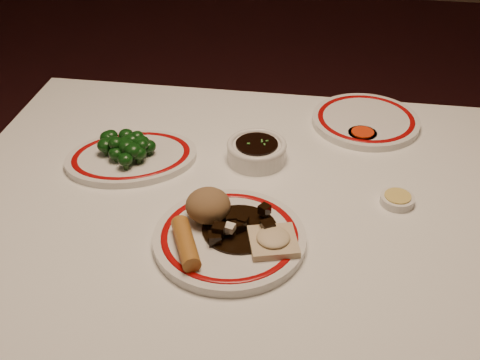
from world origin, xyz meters
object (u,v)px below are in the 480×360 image
(fried_wonton, at_px, (273,240))
(broccoli_plate, at_px, (132,157))
(soy_bowl, at_px, (257,152))
(dining_table, at_px, (255,238))
(rice_mound, at_px, (208,205))
(broccoli_pile, at_px, (127,146))
(main_plate, at_px, (230,238))
(spring_roll, at_px, (186,243))
(stirfry_heap, at_px, (237,227))

(fried_wonton, bearing_deg, broccoli_plate, 143.72)
(broccoli_plate, height_order, soy_bowl, soy_bowl)
(dining_table, distance_m, rice_mound, 0.18)
(dining_table, xyz_separation_m, broccoli_plate, (-0.27, 0.10, 0.10))
(broccoli_plate, bearing_deg, fried_wonton, -36.28)
(broccoli_pile, xyz_separation_m, soy_bowl, (0.26, 0.04, -0.02))
(dining_table, bearing_deg, main_plate, -103.21)
(rice_mound, relative_size, spring_roll, 0.71)
(dining_table, distance_m, stirfry_heap, 0.16)
(rice_mound, height_order, soy_bowl, rice_mound)
(fried_wonton, bearing_deg, broccoli_pile, 144.55)
(broccoli_pile, bearing_deg, soy_bowl, 9.62)
(dining_table, bearing_deg, spring_roll, -118.75)
(main_plate, height_order, rice_mound, rice_mound)
(rice_mound, bearing_deg, broccoli_plate, 137.48)
(main_plate, distance_m, broccoli_plate, 0.33)
(rice_mound, bearing_deg, stirfry_heap, -24.98)
(broccoli_pile, bearing_deg, stirfry_heap, -38.24)
(dining_table, bearing_deg, soy_bowl, 96.44)
(rice_mound, distance_m, soy_bowl, 0.23)
(fried_wonton, height_order, broccoli_plate, fried_wonton)
(main_plate, xyz_separation_m, broccoli_plate, (-0.25, 0.22, -0.00))
(rice_mound, height_order, broccoli_plate, rice_mound)
(main_plate, relative_size, rice_mound, 3.58)
(spring_roll, height_order, fried_wonton, spring_roll)
(broccoli_plate, bearing_deg, main_plate, -42.30)
(soy_bowl, bearing_deg, spring_roll, -104.02)
(spring_roll, xyz_separation_m, broccoli_pile, (-0.19, 0.27, 0.01))
(broccoli_pile, bearing_deg, fried_wonton, -35.45)
(stirfry_heap, height_order, soy_bowl, stirfry_heap)
(dining_table, relative_size, rice_mound, 14.91)
(broccoli_plate, relative_size, broccoli_pile, 2.58)
(broccoli_plate, bearing_deg, soy_bowl, 9.28)
(rice_mound, distance_m, fried_wonton, 0.13)
(spring_roll, bearing_deg, main_plate, 13.46)
(main_plate, distance_m, fried_wonton, 0.08)
(stirfry_heap, bearing_deg, spring_roll, -141.34)
(stirfry_heap, distance_m, broccoli_plate, 0.33)
(rice_mound, relative_size, broccoli_plate, 0.25)
(soy_bowl, bearing_deg, main_plate, -92.77)
(fried_wonton, bearing_deg, soy_bowl, 102.97)
(spring_roll, xyz_separation_m, fried_wonton, (0.14, 0.04, -0.01))
(spring_roll, distance_m, stirfry_heap, 0.10)
(fried_wonton, height_order, broccoli_pile, broccoli_pile)
(dining_table, relative_size, main_plate, 4.16)
(broccoli_plate, bearing_deg, spring_roll, -56.62)
(broccoli_plate, distance_m, broccoli_pile, 0.03)
(stirfry_heap, height_order, broccoli_pile, broccoli_pile)
(dining_table, height_order, spring_roll, spring_roll)
(fried_wonton, distance_m, stirfry_heap, 0.07)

